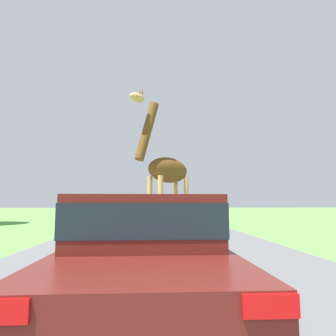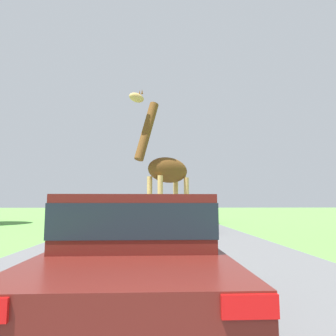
{
  "view_description": "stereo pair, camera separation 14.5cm",
  "coord_description": "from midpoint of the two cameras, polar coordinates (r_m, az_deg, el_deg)",
  "views": [
    {
      "loc": [
        -0.29,
        0.88,
        1.3
      ],
      "look_at": [
        0.31,
        11.13,
        2.5
      ],
      "focal_mm": 32.0,
      "sensor_mm": 36.0,
      "label": 1
    },
    {
      "loc": [
        -0.14,
        0.87,
        1.3
      ],
      "look_at": [
        0.31,
        11.13,
        2.5
      ],
      "focal_mm": 32.0,
      "sensor_mm": 36.0,
      "label": 2
    }
  ],
  "objects": [
    {
      "name": "car_queue_left",
      "position": [
        25.92,
        1.32,
        -7.73
      ],
      "size": [
        1.79,
        4.27,
        1.53
      ],
      "color": "silver",
      "rests_on": "ground"
    },
    {
      "name": "car_verge_right",
      "position": [
        14.52,
        3.83,
        -8.86
      ],
      "size": [
        1.8,
        4.02,
        1.36
      ],
      "color": "#144C28",
      "rests_on": "ground"
    },
    {
      "name": "car_far_ahead",
      "position": [
        21.05,
        5.63,
        -8.11
      ],
      "size": [
        1.8,
        4.61,
        1.39
      ],
      "color": "black",
      "rests_on": "ground"
    },
    {
      "name": "giraffe_near_road",
      "position": [
        10.21,
        -0.17,
        -0.63
      ],
      "size": [
        2.23,
        2.0,
        4.98
      ],
      "rotation": [
        0.0,
        0.0,
        2.28
      ],
      "color": "tan",
      "rests_on": "ground"
    },
    {
      "name": "road",
      "position": [
        29.15,
        -2.15,
        -9.2
      ],
      "size": [
        7.6,
        120.0,
        0.0
      ],
      "color": "#5B5B5E",
      "rests_on": "ground"
    },
    {
      "name": "car_lead_maroon",
      "position": [
        3.93,
        -4.67,
        -14.99
      ],
      "size": [
        1.83,
        4.29,
        1.39
      ],
      "color": "#561914",
      "rests_on": "ground"
    },
    {
      "name": "car_queue_right",
      "position": [
        18.27,
        -8.75,
        -8.32
      ],
      "size": [
        1.87,
        4.69,
        1.4
      ],
      "color": "navy",
      "rests_on": "ground"
    }
  ]
}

